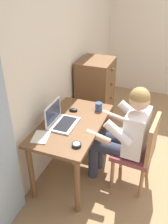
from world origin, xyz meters
name	(u,v)px	position (x,y,z in m)	size (l,w,h in m)	color
wall_back	(56,57)	(0.00, 2.20, 1.25)	(4.80, 0.05, 2.50)	beige
desk	(72,132)	(-0.46, 1.82, 0.60)	(1.08, 0.62, 0.72)	brown
dresser	(95,95)	(0.60, 1.91, 0.53)	(0.52, 0.48, 1.07)	brown
chair	(140,150)	(-0.36, 1.09, 0.49)	(0.45, 0.43, 0.87)	brown
person_seated	(125,132)	(-0.35, 1.27, 0.67)	(0.55, 0.60, 1.19)	#33384C
laptop	(60,120)	(-0.53, 1.92, 0.77)	(0.34, 0.25, 0.24)	silver
computer_mouse	(73,110)	(-0.23, 1.91, 0.73)	(0.06, 0.10, 0.03)	black
desk_clock	(77,145)	(-0.81, 1.62, 0.73)	(0.09, 0.09, 0.03)	black
notebook_pad	(41,137)	(-0.81, 2.00, 0.72)	(0.21, 0.15, 0.01)	silver
coffee_mug	(99,106)	(-0.10, 1.64, 0.76)	(0.12, 0.08, 0.09)	#33518C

